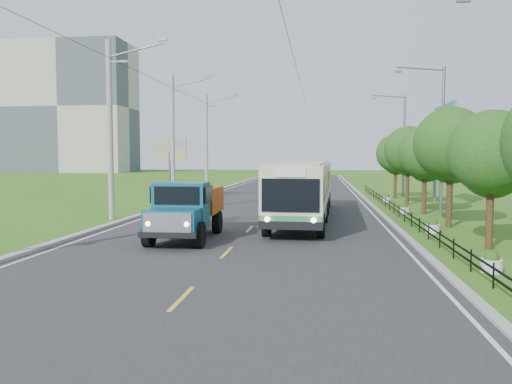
% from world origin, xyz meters
% --- Properties ---
extents(ground, '(240.00, 240.00, 0.00)m').
position_xyz_m(ground, '(0.00, 0.00, 0.00)').
color(ground, '#316517').
rests_on(ground, ground).
extents(road, '(14.00, 120.00, 0.02)m').
position_xyz_m(road, '(0.00, 20.00, 0.01)').
color(road, '#28282B').
rests_on(road, ground).
extents(curb_left, '(0.40, 120.00, 0.15)m').
position_xyz_m(curb_left, '(-7.20, 20.00, 0.07)').
color(curb_left, '#9E9E99').
rests_on(curb_left, ground).
extents(curb_right, '(0.30, 120.00, 0.10)m').
position_xyz_m(curb_right, '(7.15, 20.00, 0.05)').
color(curb_right, '#9E9E99').
rests_on(curb_right, ground).
extents(edge_line_left, '(0.12, 120.00, 0.00)m').
position_xyz_m(edge_line_left, '(-6.65, 20.00, 0.02)').
color(edge_line_left, silver).
rests_on(edge_line_left, road).
extents(edge_line_right, '(0.12, 120.00, 0.00)m').
position_xyz_m(edge_line_right, '(6.65, 20.00, 0.02)').
color(edge_line_right, silver).
rests_on(edge_line_right, road).
extents(centre_dash, '(0.12, 2.20, 0.00)m').
position_xyz_m(centre_dash, '(0.00, 0.00, 0.02)').
color(centre_dash, yellow).
rests_on(centre_dash, road).
extents(railing_right, '(0.04, 40.00, 0.60)m').
position_xyz_m(railing_right, '(8.00, 14.00, 0.30)').
color(railing_right, black).
rests_on(railing_right, ground).
extents(pole_near, '(3.51, 0.32, 10.00)m').
position_xyz_m(pole_near, '(-8.26, 9.00, 5.09)').
color(pole_near, gray).
rests_on(pole_near, ground).
extents(pole_mid, '(3.51, 0.32, 10.00)m').
position_xyz_m(pole_mid, '(-8.26, 21.00, 5.09)').
color(pole_mid, gray).
rests_on(pole_mid, ground).
extents(pole_far, '(3.51, 0.32, 10.00)m').
position_xyz_m(pole_far, '(-8.26, 33.00, 5.09)').
color(pole_far, gray).
rests_on(pole_far, ground).
extents(tree_second, '(3.18, 3.26, 5.30)m').
position_xyz_m(tree_second, '(9.86, 2.14, 3.52)').
color(tree_second, '#382314').
rests_on(tree_second, ground).
extents(tree_third, '(3.60, 3.62, 6.00)m').
position_xyz_m(tree_third, '(9.86, 8.14, 3.99)').
color(tree_third, '#382314').
rests_on(tree_third, ground).
extents(tree_fourth, '(3.24, 3.31, 5.40)m').
position_xyz_m(tree_fourth, '(9.86, 14.14, 3.59)').
color(tree_fourth, '#382314').
rests_on(tree_fourth, ground).
extents(tree_fifth, '(3.48, 3.52, 5.80)m').
position_xyz_m(tree_fifth, '(9.86, 20.14, 3.85)').
color(tree_fifth, '#382314').
rests_on(tree_fifth, ground).
extents(tree_back, '(3.30, 3.36, 5.50)m').
position_xyz_m(tree_back, '(9.86, 26.14, 3.65)').
color(tree_back, '#382314').
rests_on(tree_back, ground).
extents(streetlight_mid, '(3.02, 0.20, 9.07)m').
position_xyz_m(streetlight_mid, '(10.64, 14.00, 4.90)').
color(streetlight_mid, slate).
rests_on(streetlight_mid, ground).
extents(streetlight_far, '(3.02, 0.20, 9.07)m').
position_xyz_m(streetlight_far, '(10.64, 28.00, 4.90)').
color(streetlight_far, slate).
rests_on(streetlight_far, ground).
extents(planter_front, '(0.64, 0.64, 0.67)m').
position_xyz_m(planter_front, '(8.60, -2.00, 0.29)').
color(planter_front, silver).
rests_on(planter_front, ground).
extents(planter_near, '(0.64, 0.64, 0.67)m').
position_xyz_m(planter_near, '(8.60, 6.00, 0.29)').
color(planter_near, silver).
rests_on(planter_near, ground).
extents(planter_mid, '(0.64, 0.64, 0.67)m').
position_xyz_m(planter_mid, '(8.60, 14.00, 0.29)').
color(planter_mid, silver).
rests_on(planter_mid, ground).
extents(planter_far, '(0.64, 0.64, 0.67)m').
position_xyz_m(planter_far, '(8.60, 22.00, 0.29)').
color(planter_far, silver).
rests_on(planter_far, ground).
extents(billboard_left, '(3.00, 0.20, 5.20)m').
position_xyz_m(billboard_left, '(-9.50, 24.00, 3.87)').
color(billboard_left, slate).
rests_on(billboard_left, ground).
extents(billboard_right, '(0.24, 6.00, 7.30)m').
position_xyz_m(billboard_right, '(12.30, 20.00, 5.34)').
color(billboard_right, slate).
rests_on(billboard_right, ground).
extents(apartment_near, '(28.00, 14.00, 30.00)m').
position_xyz_m(apartment_near, '(-55.00, 95.00, 15.00)').
color(apartment_near, '#B7B2A3').
rests_on(apartment_near, ground).
extents(apartment_far, '(24.00, 14.00, 26.00)m').
position_xyz_m(apartment_far, '(-80.00, 120.00, 13.00)').
color(apartment_far, '#B7B2A3').
rests_on(apartment_far, ground).
extents(bus, '(3.28, 16.42, 3.15)m').
position_xyz_m(bus, '(2.52, 10.49, 1.89)').
color(bus, '#34824C').
rests_on(bus, ground).
extents(dump_truck, '(2.44, 5.95, 2.48)m').
position_xyz_m(dump_truck, '(-2.27, 2.83, 1.40)').
color(dump_truck, '#12546C').
rests_on(dump_truck, ground).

